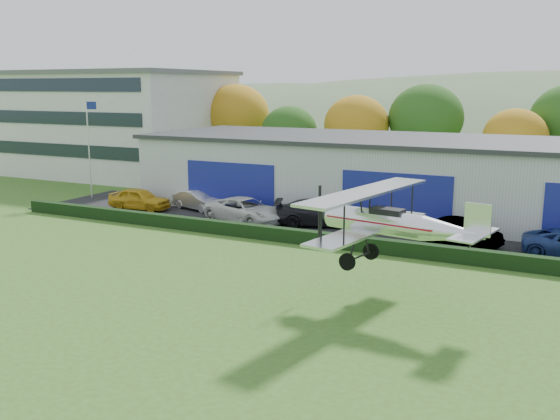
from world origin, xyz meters
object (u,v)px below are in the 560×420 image
at_px(hangar, 420,176).
at_px(car_3, 320,213).
at_px(flagpole, 89,139).
at_px(car_1, 198,200).
at_px(car_4, 390,221).
at_px(biplane, 389,221).
at_px(office_block, 120,122).
at_px(car_0, 139,199).
at_px(car_2, 245,210).
at_px(car_5, 460,232).

bearing_deg(hangar, car_3, -122.65).
height_order(flagpole, car_1, flagpole).
relative_size(car_1, car_4, 1.08).
bearing_deg(car_1, biplane, -110.38).
bearing_deg(hangar, car_4, -90.29).
height_order(office_block, car_4, office_block).
relative_size(car_0, car_1, 1.08).
xyz_separation_m(office_block, biplane, (36.58, -26.72, -1.60)).
bearing_deg(office_block, car_4, -22.85).
relative_size(hangar, car_3, 7.07).
height_order(car_4, biplane, biplane).
distance_m(office_block, car_1, 23.18).
xyz_separation_m(hangar, biplane, (3.58, -19.70, 0.96)).
distance_m(car_1, car_3, 10.01).
xyz_separation_m(hangar, office_block, (-33.00, 7.02, 2.56)).
xyz_separation_m(car_1, car_3, (9.97, -0.88, 0.13)).
xyz_separation_m(hangar, car_0, (-18.41, -8.11, -1.82)).
height_order(hangar, biplane, hangar).
bearing_deg(car_4, hangar, -9.22).
relative_size(flagpole, car_2, 1.38).
relative_size(hangar, office_block, 1.97).
height_order(hangar, car_5, hangar).
xyz_separation_m(office_block, car_3, (28.40, -14.21, -4.33)).
relative_size(flagpole, car_3, 1.39).
xyz_separation_m(car_1, biplane, (18.15, -13.40, 2.87)).
distance_m(car_3, car_4, 4.58).
bearing_deg(hangar, car_2, -138.03).
xyz_separation_m(car_1, car_5, (18.99, -1.99, 0.05)).
height_order(car_3, car_5, car_3).
bearing_deg(car_1, hangar, -50.56).
height_order(car_1, car_2, car_2).
distance_m(flagpole, car_3, 20.69).
relative_size(car_2, car_5, 1.27).
height_order(car_4, car_5, car_5).
height_order(hangar, car_3, hangar).
bearing_deg(biplane, office_block, 154.47).
xyz_separation_m(office_block, flagpole, (8.12, -13.00, -0.43)).
relative_size(car_3, car_4, 1.47).
distance_m(car_2, car_5, 13.81).
xyz_separation_m(office_block, car_5, (37.42, -15.31, -4.42)).
bearing_deg(car_3, car_1, 64.85).
bearing_deg(car_2, flagpole, 95.29).
bearing_deg(car_4, office_block, 58.22).
height_order(hangar, car_2, hangar).
distance_m(car_0, car_1, 4.24).
bearing_deg(office_block, car_5, -22.26).
bearing_deg(flagpole, car_4, -2.06).
relative_size(car_1, biplane, 0.50).
relative_size(hangar, car_2, 7.02).
distance_m(car_3, car_5, 9.09).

